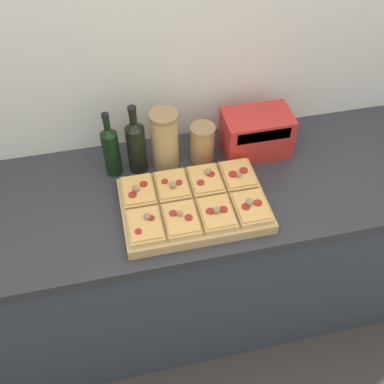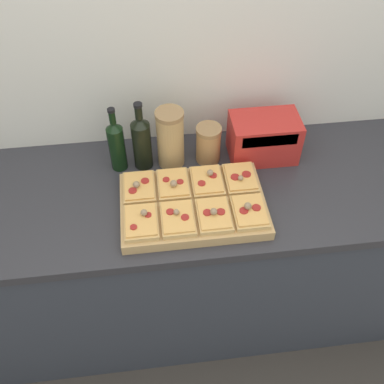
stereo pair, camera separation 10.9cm
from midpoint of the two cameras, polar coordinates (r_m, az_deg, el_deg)
The scene contains 17 objects.
ground_plane at distance 2.36m, azimuth 2.63°, elevation -20.84°, with size 12.00×12.00×0.00m, color #3D3833.
wall_back at distance 1.81m, azimuth 0.63°, elevation 16.15°, with size 6.00×0.06×2.50m.
kitchen_counter at distance 2.10m, azimuth 1.71°, elevation -8.06°, with size 2.63×0.67×0.91m.
cutting_board at distance 1.66m, azimuth 2.01°, elevation -1.79°, with size 0.53×0.35×0.04m, color tan.
pizza_slice_back_left at distance 1.68m, azimuth -4.90°, elevation 0.55°, with size 0.12×0.16×0.05m.
pizza_slice_back_midleft at distance 1.68m, azimuth -0.54°, elevation 0.94°, with size 0.12×0.16×0.05m.
pizza_slice_back_midright at distance 1.70m, azimuth 3.78°, elevation 1.34°, with size 0.12×0.16×0.05m.
pizza_slice_back_right at distance 1.72m, azimuth 7.98°, elevation 1.67°, with size 0.12×0.16×0.05m.
pizza_slice_front_left at distance 1.57m, azimuth -4.49°, elevation -3.87°, with size 0.12×0.16×0.05m.
pizza_slice_front_midleft at distance 1.57m, azimuth 0.16°, elevation -3.45°, with size 0.12×0.16×0.05m.
pizza_slice_front_midright at distance 1.59m, azimuth 4.77°, elevation -3.01°, with size 0.12×0.16×0.05m.
pizza_slice_front_right at distance 1.61m, azimuth 9.25°, elevation -2.54°, with size 0.12×0.16×0.05m.
olive_oil_bottle at distance 1.77m, azimuth -7.82°, elevation 5.94°, with size 0.07×0.07×0.29m.
wine_bottle at distance 1.76m, azimuth -4.65°, elevation 6.38°, with size 0.08×0.08×0.30m.
grain_jar_tall at distance 1.76m, azimuth -0.99°, elevation 6.77°, with size 0.11×0.11×0.25m.
grain_jar_short at distance 1.81m, azimuth 3.82°, elevation 6.06°, with size 0.10×0.10×0.16m.
toaster_oven at distance 1.85m, azimuth 10.77°, elevation 6.73°, with size 0.30×0.17×0.18m.
Camera 2 is at (-0.15, -0.87, 2.18)m, focal length 42.00 mm.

